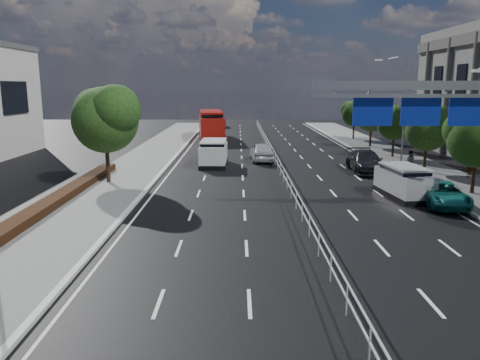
{
  "coord_description": "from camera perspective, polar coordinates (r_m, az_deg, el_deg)",
  "views": [
    {
      "loc": [
        -3.16,
        -13.36,
        6.58
      ],
      "look_at": [
        -3.06,
        7.34,
        2.4
      ],
      "focal_mm": 35.0,
      "sensor_mm": 36.0,
      "label": 1
    }
  ],
  "objects": [
    {
      "name": "far_tree_e",
      "position": [
        38.28,
        21.96,
        6.06
      ],
      "size": [
        3.63,
        3.38,
        5.13
      ],
      "color": "black",
      "rests_on": "ground"
    },
    {
      "name": "far_tree_f",
      "position": [
        45.3,
        18.4,
        6.92
      ],
      "size": [
        3.52,
        3.28,
        5.02
      ],
      "color": "black",
      "rests_on": "ground"
    },
    {
      "name": "far_tree_h",
      "position": [
        59.69,
        13.83,
        8.05
      ],
      "size": [
        3.41,
        3.18,
        4.91
      ],
      "color": "black",
      "rests_on": "ground"
    },
    {
      "name": "pedestrian_a",
      "position": [
        37.21,
        26.16,
        1.47
      ],
      "size": [
        0.67,
        0.63,
        1.54
      ],
      "primitive_type": "imported",
      "rotation": [
        0.0,
        0.0,
        3.79
      ],
      "color": "gray",
      "rests_on": "sidewalk_far"
    },
    {
      "name": "silver_minivan",
      "position": [
        29.66,
        19.34,
        -0.21
      ],
      "size": [
        2.43,
        4.76,
        1.9
      ],
      "rotation": [
        0.0,
        0.0,
        0.11
      ],
      "color": "black",
      "rests_on": "ground"
    },
    {
      "name": "far_tree_g",
      "position": [
        52.43,
        15.83,
        7.89
      ],
      "size": [
        3.96,
        3.69,
        5.45
      ],
      "color": "black",
      "rests_on": "ground"
    },
    {
      "name": "pedestrian_b",
      "position": [
        37.25,
        19.97,
        2.11
      ],
      "size": [
        1.02,
        0.92,
        1.72
      ],
      "primitive_type": "imported",
      "rotation": [
        0.0,
        0.0,
        2.76
      ],
      "color": "gray",
      "rests_on": "sidewalk_far"
    },
    {
      "name": "kerb_near",
      "position": [
        15.97,
        -22.36,
        -13.55
      ],
      "size": [
        0.25,
        140.0,
        0.15
      ],
      "primitive_type": "cube",
      "color": "silver",
      "rests_on": "ground"
    },
    {
      "name": "streetlight_far",
      "position": [
        41.69,
        19.09,
        8.91
      ],
      "size": [
        2.78,
        2.4,
        9.0
      ],
      "color": "gray",
      "rests_on": "ground"
    },
    {
      "name": "median_fence",
      "position": [
        36.51,
        4.69,
        1.83
      ],
      "size": [
        0.05,
        85.0,
        1.02
      ],
      "color": "silver",
      "rests_on": "ground"
    },
    {
      "name": "red_bus",
      "position": [
        59.24,
        -3.56,
        6.8
      ],
      "size": [
        3.96,
        12.02,
        3.53
      ],
      "rotation": [
        0.0,
        0.0,
        0.1
      ],
      "color": "black",
      "rests_on": "ground"
    },
    {
      "name": "overhead_gantry",
      "position": [
        25.44,
        22.88,
        8.34
      ],
      "size": [
        10.24,
        0.38,
        7.45
      ],
      "color": "gray",
      "rests_on": "ground"
    },
    {
      "name": "near_car_dark",
      "position": [
        76.25,
        -2.41,
        6.96
      ],
      "size": [
        1.74,
        4.18,
        1.34
      ],
      "primitive_type": "imported",
      "rotation": [
        0.0,
        0.0,
        3.06
      ],
      "color": "black",
      "rests_on": "ground"
    },
    {
      "name": "near_car_silver",
      "position": [
        41.68,
        2.7,
        3.46
      ],
      "size": [
        2.13,
        4.91,
        1.65
      ],
      "primitive_type": "imported",
      "rotation": [
        0.0,
        0.0,
        3.18
      ],
      "color": "#BBBDC3",
      "rests_on": "ground"
    },
    {
      "name": "parked_car_teal",
      "position": [
        28.45,
        23.49,
        -1.58
      ],
      "size": [
        2.72,
        4.91,
        1.3
      ],
      "primitive_type": "imported",
      "rotation": [
        0.0,
        0.0,
        -0.12
      ],
      "color": "#176A65",
      "rests_on": "ground"
    },
    {
      "name": "far_tree_d",
      "position": [
        31.48,
        27.07,
        4.9
      ],
      "size": [
        3.85,
        3.59,
        5.34
      ],
      "color": "black",
      "rests_on": "ground"
    },
    {
      "name": "white_minivan",
      "position": [
        39.28,
        -3.22,
        3.31
      ],
      "size": [
        2.23,
        4.99,
        2.15
      ],
      "rotation": [
        0.0,
        0.0,
        -0.02
      ],
      "color": "black",
      "rests_on": "ground"
    },
    {
      "name": "parked_car_dark",
      "position": [
        37.62,
        15.08,
        2.19
      ],
      "size": [
        2.39,
        5.64,
        1.62
      ],
      "primitive_type": "imported",
      "rotation": [
        0.0,
        0.0,
        -0.02
      ],
      "color": "black",
      "rests_on": "ground"
    },
    {
      "name": "ground",
      "position": [
        15.22,
        12.11,
        -14.46
      ],
      "size": [
        160.0,
        160.0,
        0.0
      ],
      "primitive_type": "plane",
      "color": "black",
      "rests_on": "ground"
    },
    {
      "name": "near_tree_back",
      "position": [
        32.6,
        -16.04,
        7.51
      ],
      "size": [
        4.84,
        4.51,
        6.69
      ],
      "color": "black",
      "rests_on": "ground"
    }
  ]
}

